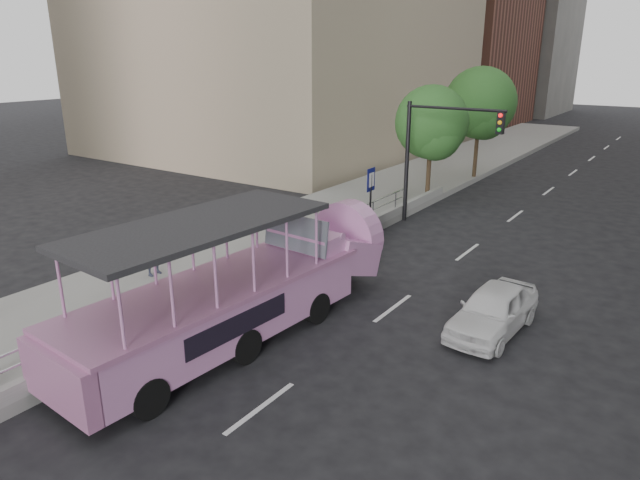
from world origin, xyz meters
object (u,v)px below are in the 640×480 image
street_tree_near (433,125)px  street_tree_far (481,106)px  pedestrian_near (153,248)px  traffic_signal (434,144)px  duck_boat (246,288)px  car (493,310)px  parking_sign (371,194)px

street_tree_near → street_tree_far: bearing=88.1°
street_tree_near → pedestrian_near: bearing=-101.5°
traffic_signal → street_tree_far: size_ratio=0.81×
pedestrian_near → street_tree_near: 15.13m
duck_boat → traffic_signal: (-0.17, 12.03, 2.24)m
duck_boat → street_tree_far: 21.73m
car → parking_sign: size_ratio=1.31×
duck_boat → parking_sign: 9.23m
duck_boat → pedestrian_near: 4.80m
car → traffic_signal: traffic_signal is taller
parking_sign → car: bearing=-38.0°
traffic_signal → street_tree_far: 9.57m
street_tree_far → car: bearing=-68.6°
car → pedestrian_near: pedestrian_near is taller
street_tree_near → street_tree_far: (0.20, 6.00, 0.49)m
duck_boat → pedestrian_near: duck_boat is taller
duck_boat → car: 6.59m
traffic_signal → street_tree_far: street_tree_far is taller
car → traffic_signal: size_ratio=0.71×
street_tree_far → traffic_signal: bearing=-81.6°
pedestrian_near → parking_sign: (3.26, 8.25, 0.56)m
street_tree_near → street_tree_far: 6.02m
traffic_signal → street_tree_near: street_tree_near is taller
duck_boat → street_tree_near: (-1.77, 15.46, 2.56)m
duck_boat → street_tree_far: street_tree_far is taller
duck_boat → car: duck_boat is taller
parking_sign → street_tree_far: size_ratio=0.44×
street_tree_far → parking_sign: bearing=-89.5°
car → street_tree_far: bearing=114.8°
parking_sign → street_tree_far: 12.62m
car → pedestrian_near: (-10.12, -2.88, 0.58)m
pedestrian_near → street_tree_far: (3.16, 20.60, 3.10)m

